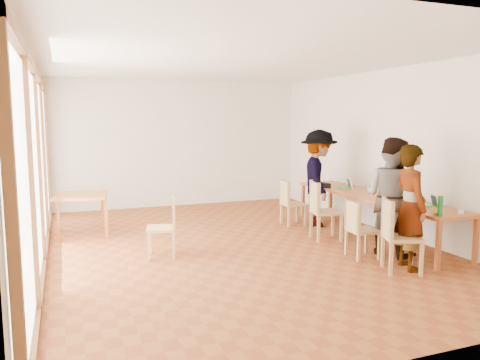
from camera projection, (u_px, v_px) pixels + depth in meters
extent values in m
plane|color=brown|center=(236.00, 246.00, 7.74)|extent=(8.00, 8.00, 0.00)
cube|color=beige|center=(178.00, 144.00, 11.25)|extent=(6.00, 0.10, 3.00)
cube|color=beige|center=(404.00, 191.00, 3.83)|extent=(6.00, 0.10, 3.00)
cube|color=beige|center=(389.00, 151.00, 8.60)|extent=(0.10, 8.00, 3.00)
cube|color=white|center=(37.00, 161.00, 6.50)|extent=(0.10, 8.00, 3.00)
cube|color=white|center=(236.00, 59.00, 7.35)|extent=(6.00, 8.00, 0.04)
cube|color=#BE5E2A|center=(373.00, 196.00, 8.29)|extent=(0.80, 4.00, 0.05)
cube|color=#BE5E2A|center=(438.00, 246.00, 6.42)|extent=(0.06, 0.06, 0.70)
cube|color=#BE5E2A|center=(303.00, 201.00, 10.02)|extent=(0.06, 0.06, 0.70)
cube|color=#BE5E2A|center=(476.00, 242.00, 6.66)|extent=(0.06, 0.06, 0.70)
cube|color=#BE5E2A|center=(330.00, 199.00, 10.26)|extent=(0.06, 0.06, 0.70)
cube|color=#BE5E2A|center=(81.00, 195.00, 8.39)|extent=(0.90, 0.90, 0.05)
cube|color=#BE5E2A|center=(59.00, 222.00, 7.94)|extent=(0.05, 0.05, 0.70)
cube|color=#BE5E2A|center=(59.00, 213.00, 8.66)|extent=(0.05, 0.05, 0.70)
cube|color=#BE5E2A|center=(106.00, 219.00, 8.22)|extent=(0.05, 0.05, 0.70)
cube|color=#BE5E2A|center=(103.00, 211.00, 8.94)|extent=(0.05, 0.05, 0.70)
cube|color=tan|center=(402.00, 237.00, 6.38)|extent=(0.61, 0.61, 0.04)
cube|color=tan|center=(388.00, 218.00, 6.36)|extent=(0.22, 0.45, 0.49)
cube|color=tan|center=(363.00, 230.00, 7.05)|extent=(0.43, 0.43, 0.04)
cube|color=tan|center=(353.00, 216.00, 6.96)|extent=(0.06, 0.41, 0.43)
cube|color=tan|center=(326.00, 212.00, 8.11)|extent=(0.56, 0.56, 0.05)
cube|color=tan|center=(315.00, 197.00, 8.05)|extent=(0.14, 0.47, 0.50)
cube|color=tan|center=(293.00, 204.00, 9.24)|extent=(0.42, 0.42, 0.04)
cube|color=tan|center=(285.00, 193.00, 9.15)|extent=(0.05, 0.41, 0.43)
cube|color=tan|center=(161.00, 228.00, 7.09)|extent=(0.51, 0.51, 0.04)
cube|color=tan|center=(174.00, 212.00, 7.08)|extent=(0.14, 0.43, 0.45)
imported|color=gray|center=(411.00, 207.00, 6.47)|extent=(0.56, 0.72, 1.75)
imported|color=gray|center=(391.00, 196.00, 7.18)|extent=(0.96, 1.07, 1.81)
imported|color=gray|center=(318.00, 178.00, 9.13)|extent=(1.14, 1.40, 1.89)
cube|color=green|center=(429.00, 206.00, 7.19)|extent=(0.22, 0.27, 0.02)
cube|color=white|center=(435.00, 200.00, 7.19)|extent=(0.12, 0.22, 0.19)
cube|color=green|center=(384.00, 197.00, 8.05)|extent=(0.23, 0.27, 0.02)
cube|color=white|center=(389.00, 192.00, 8.04)|extent=(0.14, 0.21, 0.18)
cube|color=green|center=(345.00, 188.00, 9.09)|extent=(0.26, 0.31, 0.03)
cube|color=white|center=(350.00, 183.00, 9.08)|extent=(0.15, 0.25, 0.22)
imported|color=yellow|center=(437.00, 211.00, 6.57)|extent=(0.17, 0.17, 0.10)
cylinder|color=#177B27|center=(440.00, 206.00, 6.48)|extent=(0.07, 0.07, 0.28)
cylinder|color=silver|center=(407.00, 205.00, 7.08)|extent=(0.07, 0.07, 0.09)
cylinder|color=white|center=(461.00, 212.00, 6.63)|extent=(0.08, 0.08, 0.06)
cube|color=#CF3C64|center=(328.00, 187.00, 9.28)|extent=(0.05, 0.10, 0.01)
cube|color=black|center=(324.00, 185.00, 9.20)|extent=(0.16, 0.26, 0.09)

